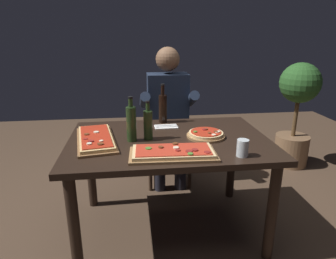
# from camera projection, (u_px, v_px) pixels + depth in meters

# --- Properties ---
(ground_plane) EXTENTS (6.40, 6.40, 0.00)m
(ground_plane) POSITION_uv_depth(u_px,v_px,m) (169.00, 227.00, 2.33)
(ground_plane) COLOR #4C3828
(dining_table) EXTENTS (1.40, 0.96, 0.74)m
(dining_table) POSITION_uv_depth(u_px,v_px,m) (169.00, 151.00, 2.12)
(dining_table) COLOR black
(dining_table) RESTS_ON ground_plane
(pizza_rectangular_front) EXTENTS (0.54, 0.28, 0.05)m
(pizza_rectangular_front) POSITION_uv_depth(u_px,v_px,m) (173.00, 153.00, 1.80)
(pizza_rectangular_front) COLOR olive
(pizza_rectangular_front) RESTS_ON dining_table
(pizza_rectangular_left) EXTENTS (0.34, 0.60, 0.05)m
(pizza_rectangular_left) POSITION_uv_depth(u_px,v_px,m) (96.00, 139.00, 2.03)
(pizza_rectangular_left) COLOR brown
(pizza_rectangular_left) RESTS_ON dining_table
(pizza_round_far) EXTENTS (0.28, 0.28, 0.05)m
(pizza_round_far) POSITION_uv_depth(u_px,v_px,m) (206.00, 134.00, 2.12)
(pizza_round_far) COLOR olive
(pizza_round_far) RESTS_ON dining_table
(wine_bottle_dark) EXTENTS (0.06, 0.06, 0.27)m
(wine_bottle_dark) POSITION_uv_depth(u_px,v_px,m) (148.00, 124.00, 2.05)
(wine_bottle_dark) COLOR #233819
(wine_bottle_dark) RESTS_ON dining_table
(oil_bottle_amber) EXTENTS (0.07, 0.07, 0.32)m
(oil_bottle_amber) POSITION_uv_depth(u_px,v_px,m) (163.00, 108.00, 2.43)
(oil_bottle_amber) COLOR black
(oil_bottle_amber) RESTS_ON dining_table
(vinegar_bottle_green) EXTENTS (0.07, 0.07, 0.31)m
(vinegar_bottle_green) POSITION_uv_depth(u_px,v_px,m) (131.00, 123.00, 2.01)
(vinegar_bottle_green) COLOR #233819
(vinegar_bottle_green) RESTS_ON dining_table
(tumbler_near_camera) EXTENTS (0.07, 0.07, 0.10)m
(tumbler_near_camera) POSITION_uv_depth(u_px,v_px,m) (243.00, 148.00, 1.78)
(tumbler_near_camera) COLOR silver
(tumbler_near_camera) RESTS_ON dining_table
(napkin_cutlery_set) EXTENTS (0.18, 0.12, 0.01)m
(napkin_cutlery_set) POSITION_uv_depth(u_px,v_px,m) (166.00, 127.00, 2.34)
(napkin_cutlery_set) COLOR white
(napkin_cutlery_set) RESTS_ON dining_table
(diner_chair) EXTENTS (0.44, 0.44, 0.87)m
(diner_chair) POSITION_uv_depth(u_px,v_px,m) (167.00, 133.00, 2.99)
(diner_chair) COLOR #3D2B1E
(diner_chair) RESTS_ON ground_plane
(seated_diner) EXTENTS (0.53, 0.41, 1.33)m
(seated_diner) POSITION_uv_depth(u_px,v_px,m) (168.00, 111.00, 2.80)
(seated_diner) COLOR #23232D
(seated_diner) RESTS_ON ground_plane
(potted_plant_corner) EXTENTS (0.43, 0.43, 1.15)m
(potted_plant_corner) POSITION_uv_depth(u_px,v_px,m) (297.00, 109.00, 3.24)
(potted_plant_corner) COLOR #846042
(potted_plant_corner) RESTS_ON ground_plane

